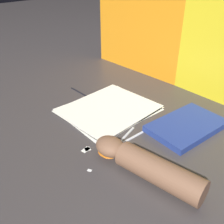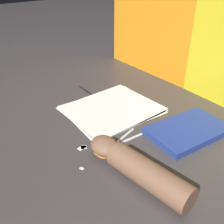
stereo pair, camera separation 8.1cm
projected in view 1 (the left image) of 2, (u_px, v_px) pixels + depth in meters
name	position (u px, v px, depth m)	size (l,w,h in m)	color
ground_plane	(112.00, 127.00, 0.92)	(6.00, 6.00, 0.00)	#3D3838
backdrop_panel_left	(143.00, 32.00, 1.26)	(0.60, 0.03, 0.41)	orange
backdrop_panel_center	(203.00, 33.00, 1.03)	(0.81, 0.05, 0.51)	yellow
paper_stack	(109.00, 109.00, 1.03)	(0.30, 0.35, 0.01)	white
book_closed	(187.00, 126.00, 0.91)	(0.19, 0.28, 0.02)	navy
scissors	(115.00, 146.00, 0.82)	(0.08, 0.19, 0.01)	silver
hand_forearm	(147.00, 165.00, 0.70)	(0.34, 0.12, 0.07)	brown
paper_scrap_near	(88.00, 149.00, 0.82)	(0.02, 0.02, 0.00)	white
paper_scrap_mid	(90.00, 170.00, 0.74)	(0.02, 0.01, 0.00)	white
paper_scrap_far	(86.00, 150.00, 0.82)	(0.02, 0.03, 0.00)	white
pen	(81.00, 93.00, 1.15)	(0.15, 0.01, 0.01)	black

